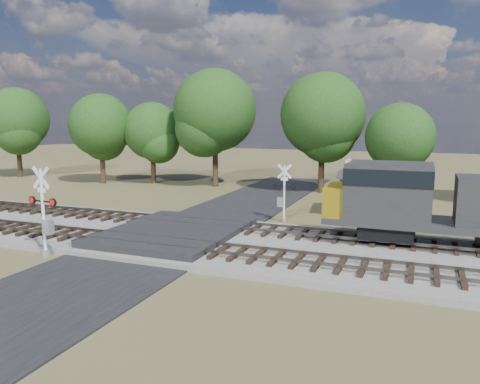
% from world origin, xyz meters
% --- Properties ---
extents(ground, '(160.00, 160.00, 0.00)m').
position_xyz_m(ground, '(0.00, 0.00, 0.00)').
color(ground, '#484927').
rests_on(ground, ground).
extents(ballast_bed, '(140.00, 10.00, 0.30)m').
position_xyz_m(ballast_bed, '(10.00, 0.50, 0.15)').
color(ballast_bed, gray).
rests_on(ballast_bed, ground).
extents(road, '(7.00, 60.00, 0.08)m').
position_xyz_m(road, '(0.00, 0.00, 0.04)').
color(road, black).
rests_on(road, ground).
extents(crossing_panel, '(7.00, 9.00, 0.62)m').
position_xyz_m(crossing_panel, '(0.00, 0.50, 0.32)').
color(crossing_panel, '#262628').
rests_on(crossing_panel, ground).
extents(track_near, '(140.00, 2.60, 0.33)m').
position_xyz_m(track_near, '(3.12, -2.00, 0.41)').
color(track_near, black).
rests_on(track_near, ballast_bed).
extents(track_far, '(140.00, 2.60, 0.33)m').
position_xyz_m(track_far, '(3.12, 3.00, 0.41)').
color(track_far, black).
rests_on(track_far, ballast_bed).
extents(crossing_signal_near, '(1.86, 0.41, 4.60)m').
position_xyz_m(crossing_signal_near, '(-4.27, -4.90, 1.91)').
color(crossing_signal_near, silver).
rests_on(crossing_signal_near, ground).
extents(crossing_signal_far, '(1.59, 0.34, 3.95)m').
position_xyz_m(crossing_signal_far, '(4.56, 7.27, 1.64)').
color(crossing_signal_far, silver).
rests_on(crossing_signal_far, ground).
extents(equipment_shed, '(4.94, 4.94, 2.99)m').
position_xyz_m(equipment_shed, '(9.62, 11.84, 1.51)').
color(equipment_shed, '#47281E').
rests_on(equipment_shed, ground).
extents(treeline, '(85.53, 9.75, 11.89)m').
position_xyz_m(treeline, '(7.42, 20.16, 6.78)').
color(treeline, black).
rests_on(treeline, ground).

